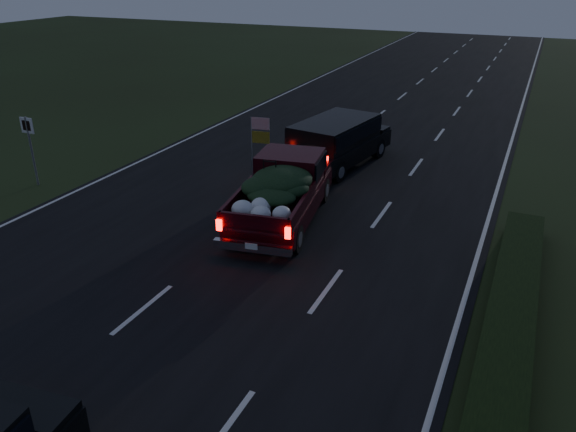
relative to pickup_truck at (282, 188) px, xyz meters
The scene contains 6 objects.
ground 6.03m from the pickup_truck, 98.30° to the right, with size 120.00×120.00×0.00m, color black.
road_asphalt 6.03m from the pickup_truck, 98.30° to the right, with size 14.00×120.00×0.02m, color black.
hedge_row 7.55m from the pickup_truck, 22.50° to the right, with size 1.00×10.00×0.60m, color black.
route_sign 9.42m from the pickup_truck, behind, with size 0.55×0.08×2.50m.
pickup_truck is the anchor object (origin of this frame).
lead_suv 5.52m from the pickup_truck, 92.48° to the left, with size 3.01×5.54×1.51m.
Camera 1 is at (7.57, -8.61, 7.34)m, focal length 35.00 mm.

